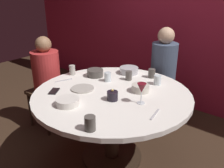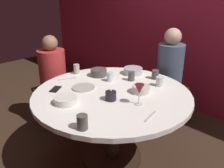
% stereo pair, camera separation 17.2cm
% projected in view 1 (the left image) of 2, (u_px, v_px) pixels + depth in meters
% --- Properties ---
extents(ground_plane, '(8.00, 8.00, 0.00)m').
position_uv_depth(ground_plane, '(112.00, 156.00, 2.44)').
color(ground_plane, '#382619').
extents(back_wall, '(6.00, 0.10, 2.60)m').
position_uv_depth(back_wall, '(189.00, 13.00, 3.07)').
color(back_wall, maroon).
rests_on(back_wall, ground).
extents(dining_table, '(1.43, 1.43, 0.72)m').
position_uv_depth(dining_table, '(112.00, 105.00, 2.22)').
color(dining_table, white).
rests_on(dining_table, ground).
extents(seated_diner_left, '(0.40, 0.40, 1.11)m').
position_uv_depth(seated_diner_left, '(46.00, 73.00, 2.76)').
color(seated_diner_left, '#3F2D1E').
rests_on(seated_diner_left, ground).
extents(seated_diner_back, '(0.40, 0.40, 1.19)m').
position_uv_depth(seated_diner_back, '(164.00, 66.00, 2.87)').
color(seated_diner_back, '#3F2D1E').
rests_on(seated_diner_back, ground).
extents(candle_holder, '(0.09, 0.09, 0.10)m').
position_uv_depth(candle_holder, '(112.00, 96.00, 2.00)').
color(candle_holder, black).
rests_on(candle_holder, dining_table).
extents(wine_glass, '(0.08, 0.08, 0.18)m').
position_uv_depth(wine_glass, '(142.00, 89.00, 1.91)').
color(wine_glass, silver).
rests_on(wine_glass, dining_table).
extents(dinner_plate, '(0.22, 0.22, 0.01)m').
position_uv_depth(dinner_plate, '(83.00, 89.00, 2.23)').
color(dinner_plate, '#B2ADA3').
rests_on(dinner_plate, dining_table).
extents(cell_phone, '(0.13, 0.16, 0.01)m').
position_uv_depth(cell_phone, '(54.00, 91.00, 2.18)').
color(cell_phone, black).
rests_on(cell_phone, dining_table).
extents(bowl_serving_large, '(0.20, 0.20, 0.07)m').
position_uv_depth(bowl_serving_large, '(129.00, 70.00, 2.62)').
color(bowl_serving_large, '#B7B7BC').
rests_on(bowl_serving_large, dining_table).
extents(bowl_salad_center, '(0.17, 0.17, 0.07)m').
position_uv_depth(bowl_salad_center, '(95.00, 73.00, 2.54)').
color(bowl_salad_center, '#4C4742').
rests_on(bowl_salad_center, dining_table).
extents(bowl_small_white, '(0.16, 0.16, 0.07)m').
position_uv_depth(bowl_small_white, '(140.00, 88.00, 2.17)').
color(bowl_small_white, beige).
rests_on(bowl_small_white, dining_table).
extents(bowl_sauce_side, '(0.19, 0.19, 0.06)m').
position_uv_depth(bowl_sauce_side, '(67.00, 102.00, 1.92)').
color(bowl_sauce_side, silver).
rests_on(bowl_sauce_side, dining_table).
extents(cup_near_candle, '(0.07, 0.07, 0.09)m').
position_uv_depth(cup_near_candle, '(152.00, 73.00, 2.50)').
color(cup_near_candle, '#4C4742').
rests_on(cup_near_candle, dining_table).
extents(cup_by_left_diner, '(0.06, 0.06, 0.11)m').
position_uv_depth(cup_by_left_diner, '(72.00, 70.00, 2.57)').
color(cup_by_left_diner, '#B2ADA3').
rests_on(cup_by_left_diner, dining_table).
extents(cup_by_right_diner, '(0.08, 0.08, 0.10)m').
position_uv_depth(cup_by_right_diner, '(90.00, 123.00, 1.58)').
color(cup_by_right_diner, '#4C4742').
rests_on(cup_by_right_diner, dining_table).
extents(cup_center_front, '(0.07, 0.07, 0.09)m').
position_uv_depth(cup_center_front, '(108.00, 77.00, 2.40)').
color(cup_center_front, silver).
rests_on(cup_center_front, dining_table).
extents(cup_far_edge, '(0.07, 0.07, 0.09)m').
position_uv_depth(cup_far_edge, '(129.00, 76.00, 2.43)').
color(cup_far_edge, '#4C4742').
rests_on(cup_far_edge, dining_table).
extents(cup_beside_wine, '(0.07, 0.07, 0.09)m').
position_uv_depth(cup_beside_wine, '(158.00, 80.00, 2.32)').
color(cup_beside_wine, silver).
rests_on(cup_beside_wine, dining_table).
extents(fork_near_plate, '(0.08, 0.17, 0.01)m').
position_uv_depth(fork_near_plate, '(64.00, 80.00, 2.43)').
color(fork_near_plate, '#B7B7BC').
rests_on(fork_near_plate, dining_table).
extents(knife_near_plate, '(0.05, 0.18, 0.01)m').
position_uv_depth(knife_near_plate, '(155.00, 114.00, 1.79)').
color(knife_near_plate, '#B7B7BC').
rests_on(knife_near_plate, dining_table).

